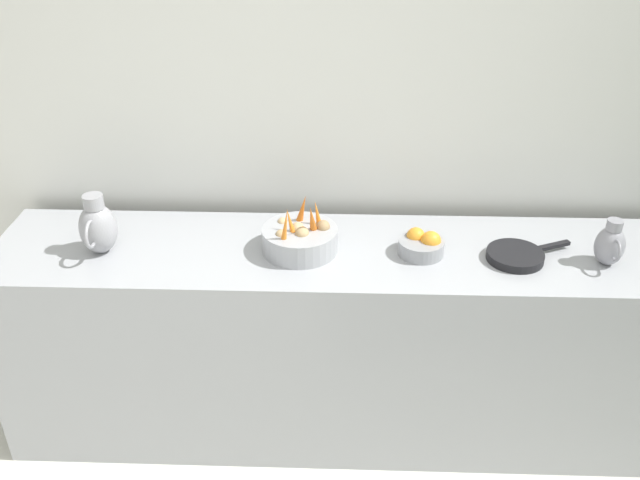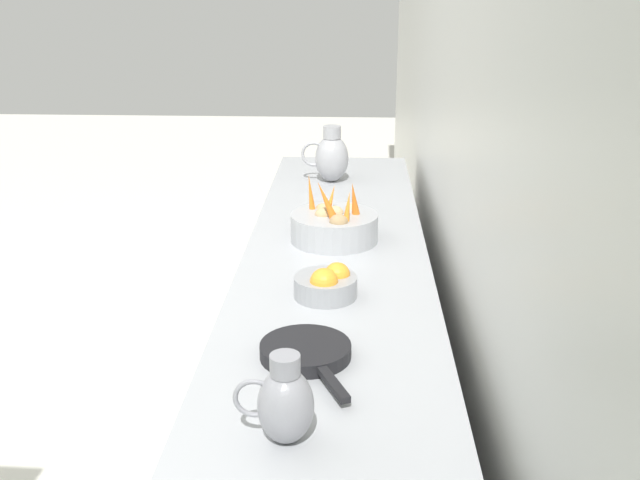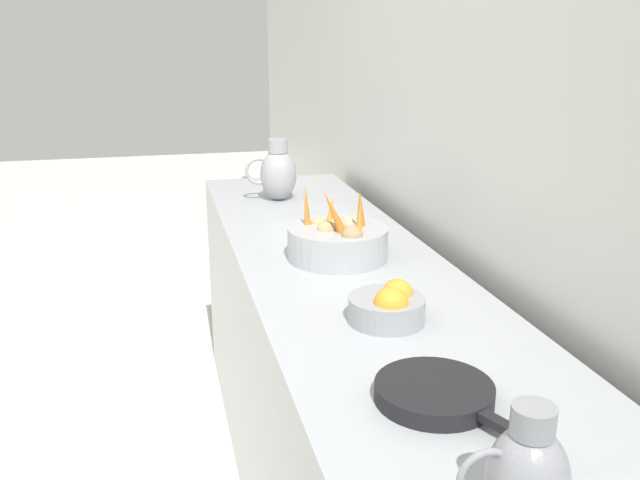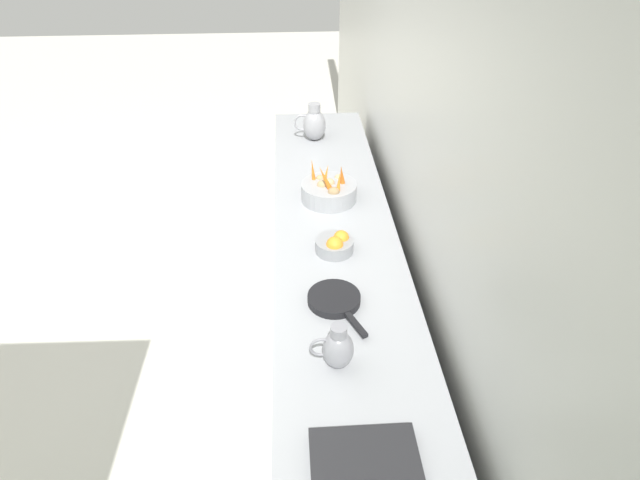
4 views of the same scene
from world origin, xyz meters
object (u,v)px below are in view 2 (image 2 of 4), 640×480
object	(u,v)px
metal_pitcher_tall	(331,157)
metal_pitcher_short	(285,403)
vegetable_colander	(334,225)
skillet_on_counter	(306,351)
orange_bowl	(327,284)

from	to	relation	value
metal_pitcher_tall	metal_pitcher_short	bearing A→B (deg)	89.32
vegetable_colander	metal_pitcher_tall	bearing A→B (deg)	-87.28
vegetable_colander	metal_pitcher_tall	distance (m)	0.81
metal_pitcher_short	skillet_on_counter	size ratio (longest dim) A/B	0.54
vegetable_colander	skillet_on_counter	xyz separation A→B (m)	(0.04, 0.87, -0.04)
vegetable_colander	orange_bowl	distance (m)	0.49
vegetable_colander	metal_pitcher_short	world-z (taller)	vegetable_colander
vegetable_colander	metal_pitcher_short	xyz separation A→B (m)	(0.06, 1.21, 0.03)
orange_bowl	metal_pitcher_short	world-z (taller)	metal_pitcher_short
orange_bowl	skillet_on_counter	bearing A→B (deg)	84.52
vegetable_colander	metal_pitcher_tall	world-z (taller)	metal_pitcher_tall
orange_bowl	skillet_on_counter	size ratio (longest dim) A/B	0.52
metal_pitcher_tall	skillet_on_counter	distance (m)	1.68
vegetable_colander	orange_bowl	world-z (taller)	vegetable_colander
orange_bowl	metal_pitcher_short	distance (m)	0.73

